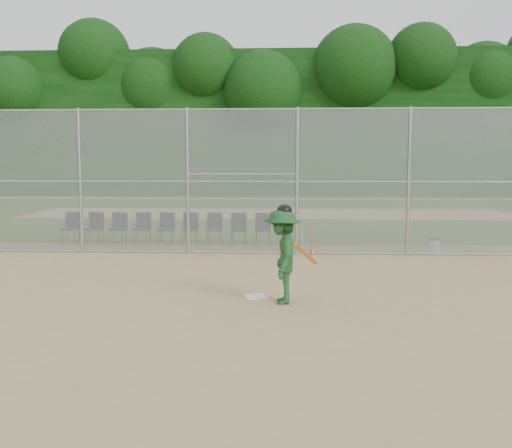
{
  "coord_description": "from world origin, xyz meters",
  "views": [
    {
      "loc": [
        0.64,
        -10.54,
        2.47
      ],
      "look_at": [
        0.0,
        2.5,
        1.1
      ],
      "focal_mm": 40.0,
      "sensor_mm": 36.0,
      "label": 1
    }
  ],
  "objects_px": {
    "batter_at_plate": "(282,255)",
    "chair_0": "(71,228)",
    "water_cooler": "(434,245)",
    "home_plate": "(255,296)"
  },
  "relations": [
    {
      "from": "home_plate",
      "to": "batter_at_plate",
      "type": "height_order",
      "value": "batter_at_plate"
    },
    {
      "from": "home_plate",
      "to": "batter_at_plate",
      "type": "distance_m",
      "value": 1.08
    },
    {
      "from": "batter_at_plate",
      "to": "water_cooler",
      "type": "xyz_separation_m",
      "value": [
        4.29,
        6.23,
        -0.67
      ]
    },
    {
      "from": "water_cooler",
      "to": "chair_0",
      "type": "relative_size",
      "value": 0.4
    },
    {
      "from": "water_cooler",
      "to": "batter_at_plate",
      "type": "bearing_deg",
      "value": -124.59
    },
    {
      "from": "home_plate",
      "to": "chair_0",
      "type": "bearing_deg",
      "value": 131.33
    },
    {
      "from": "batter_at_plate",
      "to": "chair_0",
      "type": "bearing_deg",
      "value": 131.84
    },
    {
      "from": "home_plate",
      "to": "chair_0",
      "type": "height_order",
      "value": "chair_0"
    },
    {
      "from": "batter_at_plate",
      "to": "water_cooler",
      "type": "distance_m",
      "value": 7.59
    },
    {
      "from": "water_cooler",
      "to": "chair_0",
      "type": "distance_m",
      "value": 11.03
    }
  ]
}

